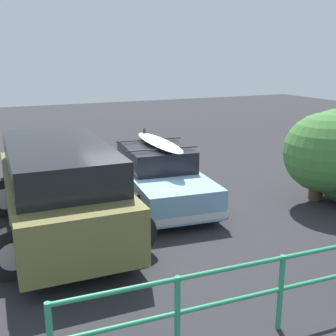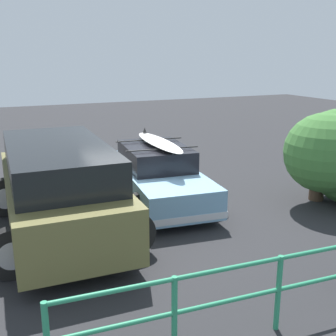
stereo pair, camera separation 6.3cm
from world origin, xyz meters
TOP-DOWN VIEW (x-y plane):
  - ground_plane at (0.00, 0.00)m, footprint 44.00×44.00m
  - parking_stripe at (0.76, -0.56)m, footprint 0.12×3.54m
  - sedan_car at (-0.49, -0.60)m, footprint 2.60×4.41m
  - suv_car at (2.01, 0.48)m, footprint 2.87×5.05m

SIDE VIEW (x-z plane):
  - ground_plane at x=0.00m, z-range -0.02..0.00m
  - parking_stripe at x=0.76m, z-range 0.00..0.00m
  - sedan_car at x=-0.49m, z-range -0.16..1.43m
  - suv_car at x=2.01m, z-range 0.04..1.85m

